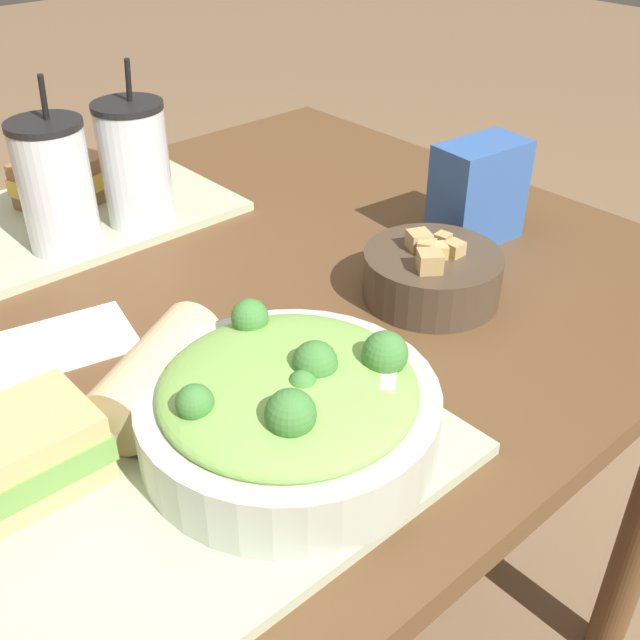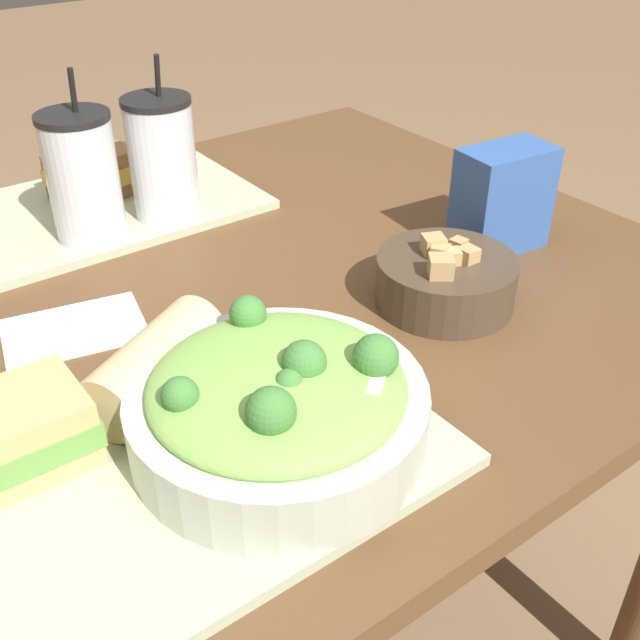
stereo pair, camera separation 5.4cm
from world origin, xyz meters
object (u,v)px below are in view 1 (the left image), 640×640
Objects in this scene: salad_bowl at (290,406)px; drink_cup_red at (136,168)px; baguette_near at (158,372)px; chip_bag at (478,193)px; sandwich_far at (62,182)px; sandwich_near at (17,455)px; napkin_folded at (61,343)px; soup_bowl at (432,273)px; drink_cup_dark at (57,190)px.

drink_cup_red is at bearing 74.19° from salad_bowl.
chip_bag reaches higher than baguette_near.
sandwich_far is 0.57m from chip_bag.
chip_bag is at bearing -45.84° from drink_cup_red.
sandwich_near is 0.22m from napkin_folded.
napkin_folded is (-0.36, 0.20, -0.03)m from soup_bowl.
drink_cup_red is (0.33, 0.37, 0.04)m from sandwich_near.
drink_cup_dark is at bearing 148.68° from chip_bag.
soup_bowl is at bearing -1.25° from sandwich_near.
chip_bag reaches higher than napkin_folded.
salad_bowl reaches higher than sandwich_near.
drink_cup_dark is 0.53m from chip_bag.
chip_bag is at bearing -37.28° from drink_cup_dark.
salad_bowl reaches higher than napkin_folded.
soup_bowl is 0.41m from napkin_folded.
drink_cup_dark is 1.29× the size of napkin_folded.
drink_cup_dark is 0.11m from drink_cup_red.
napkin_folded is at bearing 104.60° from salad_bowl.
drink_cup_red is 1.62× the size of chip_bag.
salad_bowl is 0.30m from soup_bowl.
drink_cup_red is (0.05, -0.12, 0.04)m from sandwich_far.
napkin_folded is at bearing -118.56° from drink_cup_dark.
salad_bowl is 0.13m from baguette_near.
drink_cup_red reaches higher than soup_bowl.
salad_bowl reaches higher than sandwich_far.
soup_bowl reaches higher than baguette_near.
sandwich_near is at bearing -120.53° from drink_cup_dark.
baguette_near is at bearing -170.74° from chip_bag.
soup_bowl is 0.54m from sandwich_far.
soup_bowl is at bearing -83.44° from sandwich_far.
salad_bowl is at bearing 173.82° from baguette_near.
sandwich_far is at bearing 62.78° from napkin_folded.
chip_bag is at bearing 18.97° from salad_bowl.
soup_bowl is at bearing -67.76° from drink_cup_red.
sandwich_near is (-0.19, 0.10, -0.01)m from salad_bowl.
baguette_near is at bearing 174.68° from soup_bowl.
drink_cup_dark is (-0.06, -0.12, 0.04)m from sandwich_far.
drink_cup_dark is at bearing 61.44° from napkin_folded.
sandwich_near is at bearing -122.41° from napkin_folded.
sandwich_far is 0.63× the size of drink_cup_red.
baguette_near is 0.50m from chip_bag.
baguette_near is 1.21× the size of sandwich_far.
drink_cup_red is 0.45m from chip_bag.
napkin_folded is at bearing -21.31° from baguette_near.
drink_cup_red reaches higher than salad_bowl.
sandwich_far is at bearing 135.27° from chip_bag.
chip_bag is at bearing -115.86° from baguette_near.
salad_bowl reaches higher than soup_bowl.
drink_cup_dark is 1.00× the size of drink_cup_red.
soup_bowl is 0.48m from sandwich_near.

